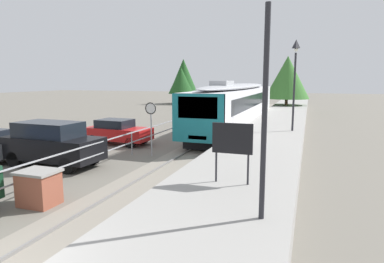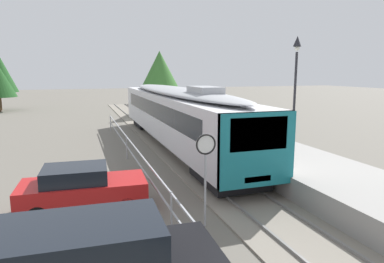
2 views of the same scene
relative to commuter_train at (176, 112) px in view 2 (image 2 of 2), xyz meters
name	(u,v)px [view 2 (image 2 of 2)]	position (x,y,z in m)	size (l,w,h in m)	color
ground_plane	(130,154)	(-3.00, -1.07, -2.15)	(160.00, 160.00, 0.00)	#6B665B
track_rails	(181,150)	(0.00, -1.07, -2.11)	(3.20, 60.00, 0.14)	gray
commuter_train	(176,112)	(0.00, 0.00, 0.00)	(2.82, 20.35, 3.74)	silver
station_platform	(231,139)	(3.25, -1.07, -1.70)	(3.90, 60.00, 0.90)	#999691
platform_lamp_mid_platform	(296,70)	(4.52, -5.52, 2.47)	(0.34, 0.34, 5.35)	#232328
speed_limit_sign	(206,157)	(-2.22, -10.94, -0.02)	(0.61, 0.10, 2.81)	#9EA0A5
carpark_fence	(171,203)	(-3.30, -11.07, -1.24)	(0.06, 36.06, 1.25)	#9EA0A5
parked_hatchback_red	(82,188)	(-5.66, -8.59, -1.36)	(4.09, 1.97, 1.53)	red
tree_distant_left	(160,75)	(2.78, 15.86, 2.06)	(5.27, 5.27, 6.74)	brown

